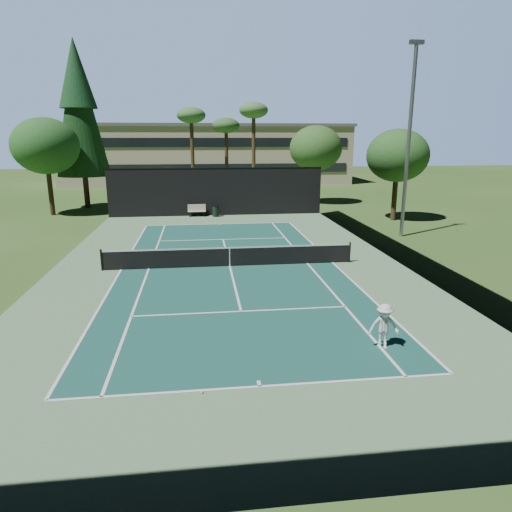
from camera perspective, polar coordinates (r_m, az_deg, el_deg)
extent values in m
plane|color=#315520|center=(23.67, -3.30, -1.30)|extent=(160.00, 160.00, 0.00)
cube|color=#608960|center=(23.67, -3.30, -1.29)|extent=(18.00, 32.00, 0.01)
cube|color=#195148|center=(23.66, -3.30, -1.27)|extent=(10.97, 23.77, 0.01)
cube|color=white|center=(12.70, 0.49, -15.99)|extent=(10.97, 0.10, 0.01)
cube|color=white|center=(35.23, -4.62, 4.01)|extent=(10.97, 0.10, 0.01)
cube|color=white|center=(17.61, -1.88, -6.92)|extent=(8.23, 0.10, 0.01)
cube|color=white|center=(29.86, -4.13, 2.09)|extent=(8.23, 0.10, 0.01)
cube|color=white|center=(23.96, -16.51, -1.65)|extent=(0.10, 23.77, 0.01)
cube|color=white|center=(24.61, 9.54, -0.81)|extent=(0.10, 23.77, 0.01)
cube|color=white|center=(23.77, -13.25, -1.56)|extent=(0.10, 23.77, 0.01)
cube|color=white|center=(24.26, 6.44, -0.92)|extent=(0.10, 23.77, 0.01)
cube|color=white|center=(23.66, -3.30, -1.25)|extent=(0.10, 12.80, 0.01)
cube|color=white|center=(12.83, 0.39, -15.65)|extent=(0.10, 0.30, 0.01)
cube|color=white|center=(35.08, -4.60, 3.96)|extent=(0.10, 0.30, 0.01)
cylinder|color=black|center=(23.99, -18.75, -0.49)|extent=(0.10, 0.10, 1.10)
cylinder|color=black|center=(24.76, 11.63, 0.45)|extent=(0.10, 0.10, 1.10)
cube|color=black|center=(23.54, -3.32, -0.13)|extent=(12.80, 0.02, 0.92)
cube|color=white|center=(23.42, -3.34, 1.02)|extent=(12.80, 0.04, 0.07)
cube|color=white|center=(23.54, -3.32, -0.13)|extent=(0.05, 0.03, 0.92)
cube|color=black|center=(39.00, -4.95, 7.98)|extent=(18.00, 0.04, 4.00)
cube|color=black|center=(8.21, 4.50, -18.58)|extent=(18.00, 0.04, 4.00)
cube|color=black|center=(25.40, 17.37, 3.79)|extent=(0.04, 32.00, 4.00)
cube|color=black|center=(24.35, -25.03, 2.63)|extent=(0.04, 32.00, 4.00)
cube|color=black|center=(38.82, -5.02, 10.91)|extent=(18.00, 0.06, 0.06)
imported|color=white|center=(15.03, 15.73, -8.45)|extent=(1.04, 0.72, 1.47)
sphere|color=#C9D430|center=(12.49, -6.78, -16.57)|extent=(0.07, 0.07, 0.07)
sphere|color=#B8D730|center=(27.53, -5.23, 1.02)|extent=(0.07, 0.07, 0.07)
sphere|color=#CBE333|center=(27.92, -4.75, 1.22)|extent=(0.07, 0.07, 0.07)
sphere|color=#C7DF32|center=(27.06, -16.70, 0.21)|extent=(0.07, 0.07, 0.07)
cube|color=beige|center=(38.79, -7.41, 5.56)|extent=(1.50, 0.45, 0.05)
cube|color=beige|center=(38.95, -7.43, 6.04)|extent=(1.50, 0.06, 0.55)
cube|color=black|center=(38.84, -8.29, 5.18)|extent=(0.06, 0.40, 0.42)
cube|color=black|center=(38.83, -6.51, 5.24)|extent=(0.06, 0.40, 0.42)
cylinder|color=black|center=(38.57, -5.07, 5.57)|extent=(0.52, 0.52, 0.90)
cylinder|color=black|center=(38.50, -5.08, 6.27)|extent=(0.56, 0.56, 0.05)
cylinder|color=#442A1D|center=(46.18, -20.45, 7.90)|extent=(0.50, 0.50, 3.60)
cone|color=black|center=(46.01, -21.28, 16.82)|extent=(4.80, 4.80, 12.00)
cone|color=#153A1D|center=(46.27, -21.64, 20.52)|extent=(3.30, 3.30, 6.00)
cylinder|color=#47341E|center=(46.77, -7.92, 11.79)|extent=(0.36, 0.36, 8.55)
ellipsoid|color=#386B30|center=(46.76, -8.11, 17.03)|extent=(2.80, 2.80, 1.54)
cylinder|color=#412D1B|center=(48.88, -3.69, 11.48)|extent=(0.36, 0.36, 7.65)
ellipsoid|color=#315A28|center=(48.82, -3.76, 15.97)|extent=(2.80, 2.80, 1.54)
cylinder|color=#4A351F|center=(46.08, -0.29, 12.16)|extent=(0.36, 0.36, 9.00)
ellipsoid|color=#3C6C30|center=(46.11, -0.30, 17.76)|extent=(2.80, 2.80, 1.54)
cylinder|color=#4C3820|center=(46.40, 7.33, 8.67)|extent=(0.40, 0.40, 3.52)
ellipsoid|color=#2C5722|center=(46.17, 7.48, 13.22)|extent=(5.12, 5.12, 4.35)
cylinder|color=#45331D|center=(38.30, 16.89, 6.76)|extent=(0.40, 0.40, 3.30)
ellipsoid|color=#265420|center=(38.02, 17.28, 11.90)|extent=(4.80, 4.80, 4.08)
cylinder|color=#412A1C|center=(42.85, -24.27, 7.17)|extent=(0.40, 0.40, 3.74)
ellipsoid|color=#235922|center=(42.61, -24.83, 12.38)|extent=(5.44, 5.44, 4.62)
cube|color=#B8A78F|center=(68.77, -6.01, 12.49)|extent=(40.00, 12.00, 8.00)
cube|color=#59595B|center=(68.75, -6.11, 15.90)|extent=(40.50, 12.50, 0.40)
cube|color=black|center=(62.81, -5.85, 10.83)|extent=(38.00, 0.15, 1.20)
cube|color=black|center=(62.68, -5.93, 13.93)|extent=(38.00, 0.15, 1.20)
cylinder|color=#92949A|center=(31.71, 18.51, 13.03)|extent=(0.24, 0.24, 12.00)
cube|color=gray|center=(32.20, 19.46, 23.91)|extent=(0.90, 0.25, 0.25)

